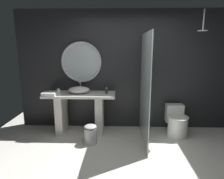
# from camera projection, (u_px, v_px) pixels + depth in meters

# --- Properties ---
(ground_plane) EXTENTS (5.76, 5.76, 0.00)m
(ground_plane) POSITION_uv_depth(u_px,v_px,m) (130.00, 177.00, 2.87)
(ground_plane) COLOR silver
(back_wall_panel) EXTENTS (4.80, 0.10, 2.60)m
(back_wall_panel) POSITION_uv_depth(u_px,v_px,m) (126.00, 71.00, 4.45)
(back_wall_panel) COLOR #232326
(back_wall_panel) RESTS_ON ground_plane
(vanity_counter) EXTENTS (1.49, 0.58, 0.86)m
(vanity_counter) POSITION_uv_depth(u_px,v_px,m) (80.00, 109.00, 4.30)
(vanity_counter) COLOR silver
(vanity_counter) RESTS_ON ground_plane
(vessel_sink) EXTENTS (0.45, 0.37, 0.23)m
(vessel_sink) POSITION_uv_depth(u_px,v_px,m) (79.00, 90.00, 4.24)
(vessel_sink) COLOR white
(vessel_sink) RESTS_ON vanity_counter
(tumbler_cup) EXTENTS (0.07, 0.07, 0.11)m
(tumbler_cup) POSITION_uv_depth(u_px,v_px,m) (58.00, 91.00, 4.18)
(tumbler_cup) COLOR silver
(tumbler_cup) RESTS_ON vanity_counter
(soap_dispenser) EXTENTS (0.06, 0.06, 0.13)m
(soap_dispenser) POSITION_uv_depth(u_px,v_px,m) (106.00, 91.00, 4.22)
(soap_dispenser) COLOR #282D28
(soap_dispenser) RESTS_ON vanity_counter
(round_wall_mirror) EXTENTS (0.89, 0.05, 0.89)m
(round_wall_mirror) POSITION_uv_depth(u_px,v_px,m) (81.00, 62.00, 4.35)
(round_wall_mirror) COLOR #B7B7BC
(shower_glass_panel) EXTENTS (0.02, 1.34, 2.08)m
(shower_glass_panel) POSITION_uv_depth(u_px,v_px,m) (145.00, 89.00, 3.79)
(shower_glass_panel) COLOR silver
(shower_glass_panel) RESTS_ON ground_plane
(rain_shower_head) EXTENTS (0.18, 0.18, 0.40)m
(rain_shower_head) POSITION_uv_depth(u_px,v_px,m) (203.00, 28.00, 3.73)
(rain_shower_head) COLOR #B7B7BC
(toilet) EXTENTS (0.42, 0.62, 0.60)m
(toilet) POSITION_uv_depth(u_px,v_px,m) (176.00, 122.00, 4.20)
(toilet) COLOR white
(toilet) RESTS_ON ground_plane
(waste_bin) EXTENTS (0.24, 0.24, 0.38)m
(waste_bin) POSITION_uv_depth(u_px,v_px,m) (91.00, 134.00, 3.83)
(waste_bin) COLOR #B7B7BC
(waste_bin) RESTS_ON ground_plane
(folded_hand_towel) EXTENTS (0.29, 0.21, 0.06)m
(folded_hand_towel) POSITION_uv_depth(u_px,v_px,m) (49.00, 94.00, 4.05)
(folded_hand_towel) COLOR white
(folded_hand_towel) RESTS_ON vanity_counter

